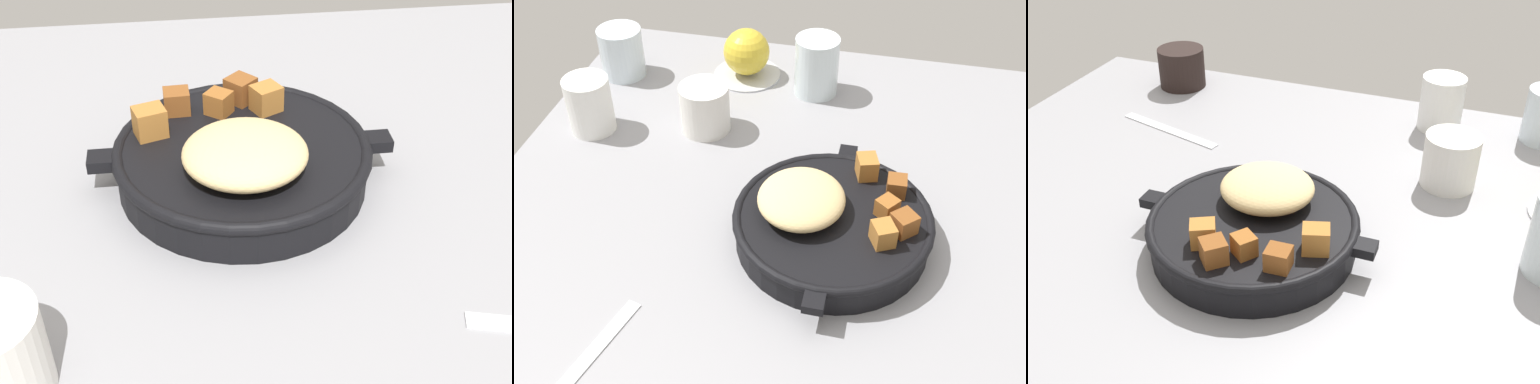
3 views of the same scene
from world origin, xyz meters
TOP-DOWN VIEW (x-y plane):
  - ground_plane at (0.00, 0.00)cm, footprint 98.04×87.22cm
  - cast_iron_skillet at (1.88, -3.72)cm, footprint 29.10×24.76cm
  - saucer_plate at (37.37, 16.06)cm, footprint 11.29×11.29cm
  - red_apple at (37.37, 16.06)cm, footprint 7.70×7.70cm
  - butter_knife at (-22.60, 18.67)cm, footprint 18.94×6.47cm
  - water_glass_tall at (34.96, 3.84)cm, footprint 7.05×7.05cm
  - water_glass_short at (33.15, 36.49)cm, footprint 7.27×7.27cm
  - ceramic_mug_white at (21.08, 18.28)cm, footprint 7.42×7.42cm
  - white_creamer_pitcher at (17.25, 35.00)cm, footprint 6.76×6.76cm

SIDE VIEW (x-z plane):
  - ground_plane at x=0.00cm, z-range -2.40..0.00cm
  - butter_knife at x=-22.60cm, z-range 0.00..0.36cm
  - saucer_plate at x=37.37cm, z-range 0.00..0.60cm
  - cast_iron_skillet at x=1.88cm, z-range -0.94..6.89cm
  - ceramic_mug_white at x=21.08cm, z-range 0.00..7.40cm
  - water_glass_short at x=33.15cm, z-range 0.00..8.28cm
  - white_creamer_pitcher at x=17.25cm, z-range 0.00..8.60cm
  - red_apple at x=37.37cm, z-range 0.60..8.30cm
  - water_glass_tall at x=34.96cm, z-range 0.00..9.59cm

